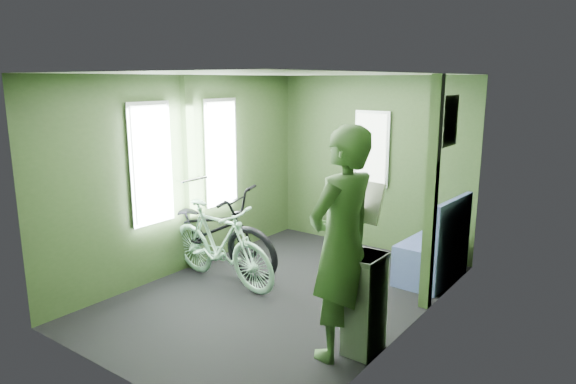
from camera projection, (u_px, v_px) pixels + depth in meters
name	position (u px, v px, depth m)	size (l,w,h in m)	color
room	(282.00, 161.00, 5.24)	(4.00, 4.02, 2.31)	black
bicycle_black	(207.00, 271.00, 6.14)	(0.69, 1.98, 1.04)	black
bicycle_mint	(221.00, 284.00, 5.75)	(0.45, 1.59, 0.96)	#92D3AC
passenger	(342.00, 244.00, 4.10)	(0.57, 0.77, 1.92)	#3D5E33
waste_box	(364.00, 304.00, 4.25)	(0.25, 0.35, 0.86)	gray
bench_seat	(433.00, 256.00, 5.82)	(0.56, 0.95, 0.98)	navy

